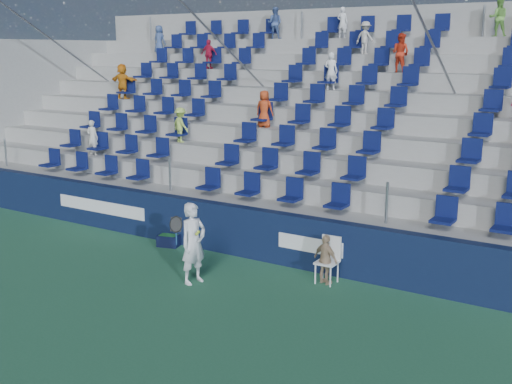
{
  "coord_description": "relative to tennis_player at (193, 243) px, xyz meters",
  "views": [
    {
      "loc": [
        7.83,
        -9.07,
        4.83
      ],
      "look_at": [
        0.2,
        2.8,
        1.7
      ],
      "focal_mm": 45.0,
      "sensor_mm": 36.0,
      "label": 1
    }
  ],
  "objects": [
    {
      "name": "ground",
      "position": [
        0.25,
        -1.06,
        -0.87
      ],
      "size": [
        70.0,
        70.0,
        0.0
      ],
      "primitive_type": "plane",
      "color": "#2B6545",
      "rests_on": "ground"
    },
    {
      "name": "line_judge_chair",
      "position": [
        2.38,
        1.59,
        -0.3
      ],
      "size": [
        0.45,
        0.46,
        0.99
      ],
      "color": "white",
      "rests_on": "ground"
    },
    {
      "name": "sponsor_wall",
      "position": [
        0.25,
        2.09,
        -0.27
      ],
      "size": [
        24.0,
        0.32,
        1.2
      ],
      "color": "#101B3C",
      "rests_on": "ground"
    },
    {
      "name": "tennis_player",
      "position": [
        0.0,
        0.0,
        0.0
      ],
      "size": [
        0.69,
        0.7,
        1.74
      ],
      "color": "silver",
      "rests_on": "ground"
    },
    {
      "name": "ball_bin",
      "position": [
        -2.14,
        1.69,
        -0.71
      ],
      "size": [
        0.6,
        0.48,
        0.3
      ],
      "color": "black",
      "rests_on": "ground"
    },
    {
      "name": "grandstand",
      "position": [
        0.24,
        7.18,
        1.27
      ],
      "size": [
        24.0,
        8.17,
        6.63
      ],
      "color": "#9D9D98",
      "rests_on": "ground"
    },
    {
      "name": "line_judge",
      "position": [
        2.38,
        1.44,
        -0.34
      ],
      "size": [
        0.68,
        0.43,
        1.07
      ],
      "primitive_type": "imported",
      "rotation": [
        0.0,
        0.0,
        2.85
      ],
      "color": "tan",
      "rests_on": "ground"
    }
  ]
}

